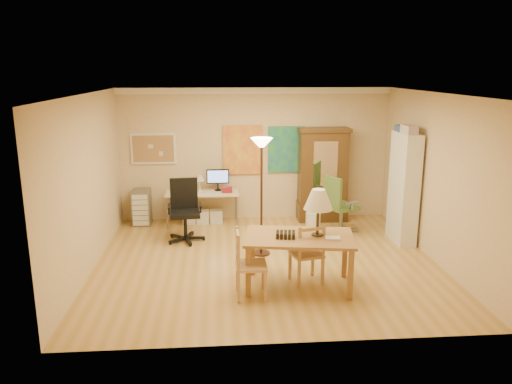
{
  "coord_description": "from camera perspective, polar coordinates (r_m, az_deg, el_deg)",
  "views": [
    {
      "loc": [
        -0.75,
        -7.6,
        3.07
      ],
      "look_at": [
        -0.14,
        0.3,
        1.1
      ],
      "focal_mm": 35.0,
      "sensor_mm": 36.0,
      "label": 1
    }
  ],
  "objects": [
    {
      "name": "art_panel_left",
      "position": [
        10.21,
        -1.53,
        4.82
      ],
      "size": [
        0.8,
        0.04,
        1.0
      ],
      "primitive_type": "cube",
      "color": "yellow",
      "rests_on": "floor"
    },
    {
      "name": "office_chair_green",
      "position": [
        9.64,
        9.5,
        -2.94
      ],
      "size": [
        0.69,
        0.69,
        1.12
      ],
      "color": "slate",
      "rests_on": "floor"
    },
    {
      "name": "drawer_cart",
      "position": [
        10.3,
        -12.93,
        -1.7
      ],
      "size": [
        0.36,
        0.43,
        0.71
      ],
      "color": "slate",
      "rests_on": "floor"
    },
    {
      "name": "ladder_chair_back",
      "position": [
        7.35,
        5.87,
        -7.19
      ],
      "size": [
        0.51,
        0.5,
        0.92
      ],
      "color": "#B18051",
      "rests_on": "floor"
    },
    {
      "name": "corkboard",
      "position": [
        10.28,
        -11.65,
        4.88
      ],
      "size": [
        0.9,
        0.04,
        0.62
      ],
      "primitive_type": "cube",
      "color": "#986747",
      "rests_on": "floor"
    },
    {
      "name": "computer_desk",
      "position": [
        10.12,
        -5.98,
        -1.41
      ],
      "size": [
        1.45,
        0.64,
        1.1
      ],
      "color": "#BEAB8B",
      "rests_on": "floor"
    },
    {
      "name": "art_panel_right",
      "position": [
        10.3,
        3.49,
        4.87
      ],
      "size": [
        0.75,
        0.04,
        0.95
      ],
      "primitive_type": "cube",
      "color": "#246190",
      "rests_on": "floor"
    },
    {
      "name": "office_chair_black",
      "position": [
        9.2,
        -8.09,
        -3.7
      ],
      "size": [
        0.7,
        0.7,
        1.13
      ],
      "color": "black",
      "rests_on": "floor"
    },
    {
      "name": "armoire",
      "position": [
        10.31,
        7.61,
        1.29
      ],
      "size": [
        1.04,
        0.49,
        1.91
      ],
      "color": "#3D2510",
      "rests_on": "floor"
    },
    {
      "name": "wastebin",
      "position": [
        9.74,
        6.53,
        -3.4
      ],
      "size": [
        0.29,
        0.29,
        0.36
      ],
      "primitive_type": "cylinder",
      "color": "silver",
      "rests_on": "floor"
    },
    {
      "name": "ladder_chair_left",
      "position": [
        6.89,
        -0.83,
        -8.43
      ],
      "size": [
        0.42,
        0.44,
        0.95
      ],
      "color": "#B18051",
      "rests_on": "floor"
    },
    {
      "name": "dining_table",
      "position": [
        7.08,
        5.75,
        -3.9
      ],
      "size": [
        1.65,
        1.13,
        1.44
      ],
      "color": "brown",
      "rests_on": "floor"
    },
    {
      "name": "crown_molding",
      "position": [
        10.1,
        -0.13,
        11.51
      ],
      "size": [
        5.5,
        0.08,
        0.12
      ],
      "primitive_type": "cube",
      "color": "white",
      "rests_on": "floor"
    },
    {
      "name": "torchiere_lamp",
      "position": [
        8.12,
        0.64,
        3.45
      ],
      "size": [
        0.36,
        0.36,
        1.98
      ],
      "color": "#3A2217",
      "rests_on": "floor"
    },
    {
      "name": "bookshelf",
      "position": [
        9.29,
        16.53,
        0.4
      ],
      "size": [
        0.3,
        0.79,
        1.98
      ],
      "color": "white",
      "rests_on": "floor"
    },
    {
      "name": "floor",
      "position": [
        8.23,
        1.16,
        -7.95
      ],
      "size": [
        5.5,
        5.5,
        0.0
      ],
      "primitive_type": "plane",
      "color": "#AC823D",
      "rests_on": "ground"
    }
  ]
}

